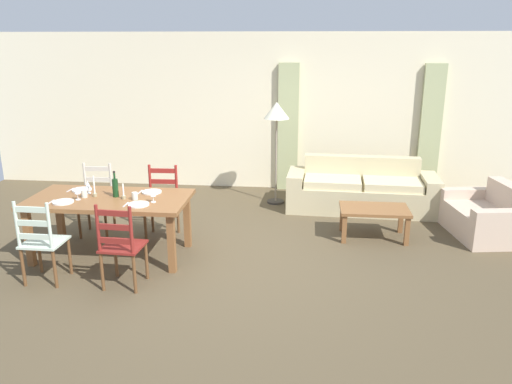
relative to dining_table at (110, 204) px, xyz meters
name	(u,v)px	position (x,y,z in m)	size (l,w,h in m)	color
ground_plane	(224,261)	(1.38, -0.01, -0.67)	(9.60, 9.60, 0.02)	brown
wall_far	(253,112)	(1.38, 3.29, 0.69)	(9.60, 0.16, 2.70)	beige
curtain_panel_left	(288,128)	(2.00, 3.15, 0.44)	(0.35, 0.08, 2.20)	#AEB57F
curtain_panel_right	(430,130)	(4.40, 3.15, 0.44)	(0.35, 0.08, 2.20)	#AEB57F
dining_table	(110,204)	(0.00, 0.00, 0.00)	(1.90, 0.96, 0.75)	brown
dining_chair_near_left	(42,241)	(-0.47, -0.77, -0.19)	(0.43, 0.41, 0.96)	silver
dining_chair_near_right	(121,246)	(0.42, -0.79, -0.19)	(0.44, 0.42, 0.96)	maroon
dining_chair_far_left	(97,200)	(-0.49, 0.73, -0.19)	(0.44, 0.42, 0.96)	beige
dining_chair_far_right	(162,202)	(0.43, 0.72, -0.19)	(0.43, 0.41, 0.96)	maroon
dinner_plate_near_left	(63,202)	(-0.45, -0.25, 0.10)	(0.24, 0.24, 0.02)	white
fork_near_left	(51,202)	(-0.60, -0.25, 0.09)	(0.02, 0.17, 0.01)	silver
dinner_plate_near_right	(139,204)	(0.45, -0.25, 0.10)	(0.24, 0.24, 0.02)	white
fork_near_right	(126,205)	(0.30, -0.25, 0.09)	(0.02, 0.17, 0.01)	silver
dinner_plate_far_left	(82,190)	(-0.45, 0.25, 0.10)	(0.24, 0.24, 0.02)	white
fork_far_left	(70,190)	(-0.60, 0.25, 0.09)	(0.02, 0.17, 0.01)	silver
dinner_plate_far_right	(152,192)	(0.45, 0.25, 0.10)	(0.24, 0.24, 0.02)	white
fork_far_right	(140,192)	(0.30, 0.25, 0.09)	(0.02, 0.17, 0.01)	silver
wine_bottle	(115,187)	(0.07, 0.04, 0.20)	(0.07, 0.07, 0.32)	#143819
wine_glass_near_left	(77,191)	(-0.33, -0.13, 0.20)	(0.06, 0.06, 0.16)	white
wine_glass_near_right	(153,193)	(0.59, -0.13, 0.20)	(0.06, 0.06, 0.16)	white
wine_glass_far_left	(88,185)	(-0.31, 0.14, 0.20)	(0.06, 0.06, 0.16)	white
coffee_cup_primary	(135,196)	(0.34, -0.05, 0.13)	(0.07, 0.07, 0.09)	beige
coffee_cup_secondary	(84,194)	(-0.29, -0.03, 0.13)	(0.07, 0.07, 0.09)	beige
candle_tall	(95,191)	(-0.18, 0.02, 0.16)	(0.05, 0.05, 0.26)	#998C66
candle_short	(124,195)	(0.20, -0.04, 0.14)	(0.05, 0.05, 0.19)	#998C66
couch	(361,191)	(3.21, 2.15, -0.37)	(2.32, 0.91, 0.80)	#C6B78B
coffee_table	(374,213)	(3.26, 0.93, -0.31)	(0.90, 0.56, 0.42)	brown
armchair_upholstered	(488,218)	(4.82, 1.19, -0.41)	(0.97, 1.27, 0.72)	beige
standing_lamp	(277,117)	(1.85, 2.33, 0.75)	(0.40, 0.40, 1.64)	#332D28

